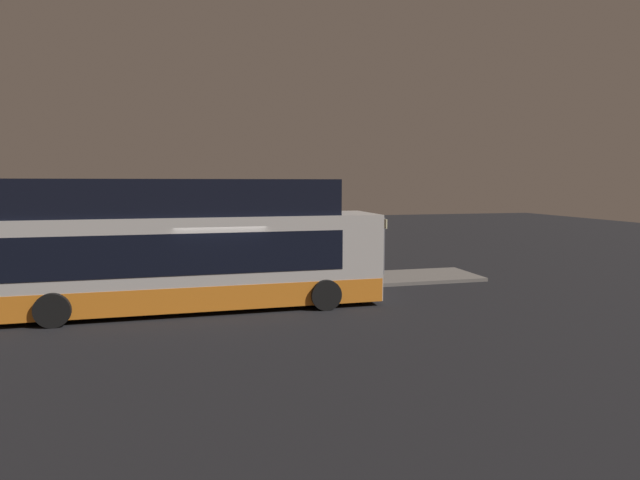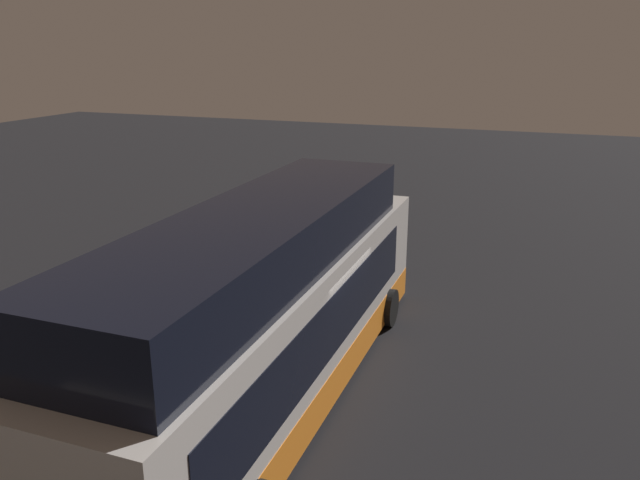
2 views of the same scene
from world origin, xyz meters
The scene contains 7 objects.
ground centered at (0.00, 0.00, 0.00)m, with size 80.00×80.00×0.00m, color black.
platform centered at (0.00, 2.86, 0.07)m, with size 20.00×2.52×0.13m.
bus_lead centered at (-0.94, 0.24, 1.67)m, with size 11.33×2.79×3.81m.
passenger_boarding centered at (1.58, 2.23, 1.05)m, with size 0.42×0.42×1.70m.
passenger_waiting centered at (-0.14, 2.59, 1.00)m, with size 0.57×0.55×1.59m.
suitcase centered at (-0.64, 2.10, 0.41)m, with size 0.41×0.22×0.80m.
sign_post centered at (6.44, 3.30, 1.50)m, with size 0.10×0.61×2.24m.
Camera 1 is at (-0.67, -14.83, 3.68)m, focal length 28.00 mm.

